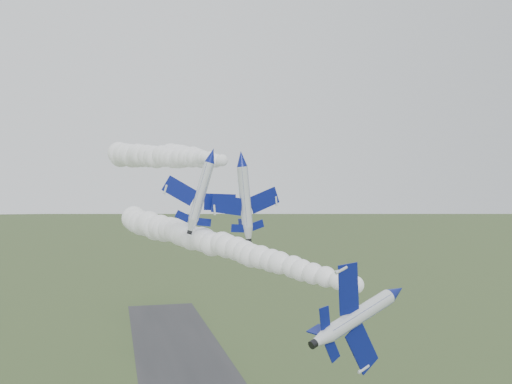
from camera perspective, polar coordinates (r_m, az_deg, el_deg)
The scene contains 6 objects.
jet_lead at distance 54.51m, azimuth 13.88°, elevation -9.69°, with size 5.99×11.48×9.43m.
smoke_trail_jet_lead at distance 81.66m, azimuth -4.65°, elevation -5.04°, with size 4.54×63.63×4.54m, color white, non-canonical shape.
jet_pair_left at distance 80.65m, azimuth -4.45°, elevation 3.68°, with size 10.05×12.56×3.92m.
smoke_trail_jet_pair_left at distance 113.95m, azimuth -7.16°, elevation 3.54°, with size 5.43×61.38×5.43m, color white, non-canonical shape.
jet_pair_right at distance 80.46m, azimuth -1.43°, elevation 3.38°, with size 11.01×12.85×3.28m.
smoke_trail_jet_pair_right at distance 110.08m, azimuth -9.61°, elevation 3.49°, with size 5.25×58.51×5.25m, color white, non-canonical shape.
Camera 1 is at (-17.41, -59.38, 44.37)m, focal length 40.00 mm.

